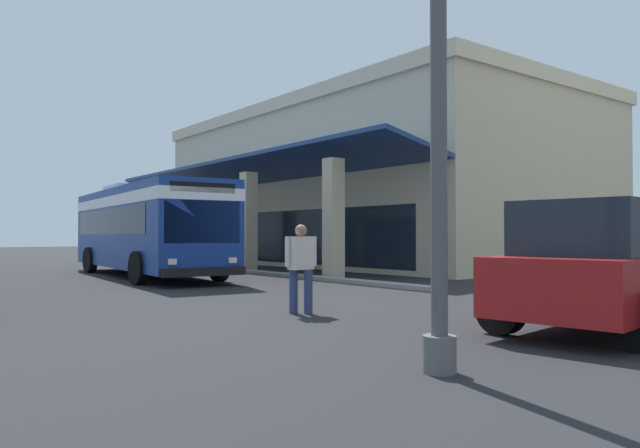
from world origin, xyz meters
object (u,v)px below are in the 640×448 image
(transit_bus, at_px, (146,225))
(parked_suv_red, at_px, (608,264))
(potted_palm, at_px, (166,248))
(pedestrian, at_px, (301,264))

(transit_bus, xyz_separation_m, parked_suv_red, (16.19, 1.19, -0.84))
(parked_suv_red, xyz_separation_m, potted_palm, (-26.36, 3.86, -0.25))
(pedestrian, xyz_separation_m, potted_palm, (-21.90, 6.56, -0.17))
(parked_suv_red, distance_m, potted_palm, 26.64)
(transit_bus, distance_m, parked_suv_red, 16.26)
(parked_suv_red, height_order, pedestrian, parked_suv_red)
(transit_bus, distance_m, pedestrian, 11.87)
(transit_bus, distance_m, potted_palm, 11.41)
(transit_bus, bearing_deg, pedestrian, -7.31)
(pedestrian, bearing_deg, parked_suv_red, 31.22)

